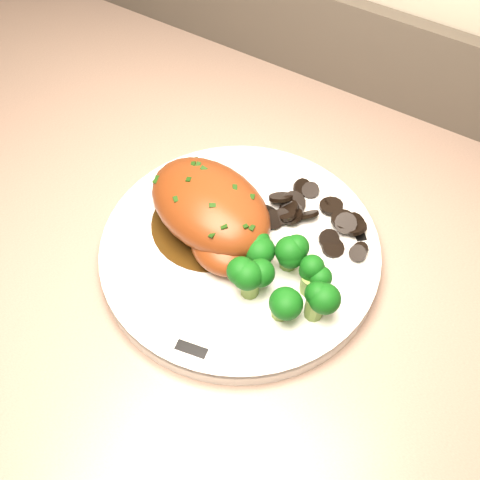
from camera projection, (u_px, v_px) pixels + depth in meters
The scene contains 9 objects.
counter at pixel (251, 433), 1.00m from camera, with size 2.24×0.74×1.09m.
plate at pixel (240, 251), 0.62m from camera, with size 0.29×0.29×0.02m, color white.
rim_accent_0 at pixel (358, 230), 0.63m from camera, with size 0.03×0.01×0.00m, color black.
rim_accent_1 at pixel (169, 176), 0.67m from camera, with size 0.03×0.01×0.00m, color black.
rim_accent_2 at pixel (191, 349), 0.54m from camera, with size 0.03×0.01×0.00m, color black.
gravy_pool at pixel (211, 223), 0.63m from camera, with size 0.13×0.13×0.00m, color #39220A.
chicken_breast at pixel (211, 211), 0.61m from camera, with size 0.17×0.14×0.06m.
mushroom_pile at pixel (318, 224), 0.62m from camera, with size 0.10×0.07×0.03m.
broccoli_florets at pixel (283, 276), 0.56m from camera, with size 0.11×0.08×0.04m.
Camera 1 is at (-0.07, 1.37, 1.48)m, focal length 45.00 mm.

